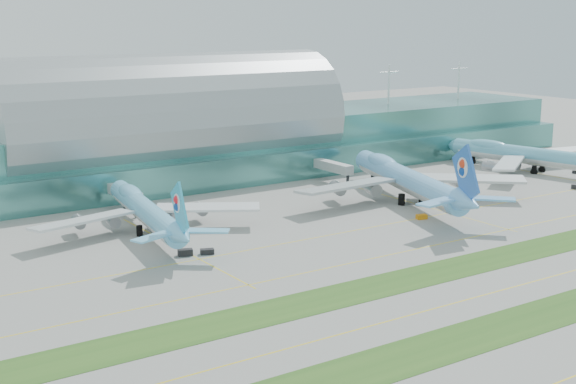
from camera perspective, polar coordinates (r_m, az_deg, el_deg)
ground at (r=176.45m, az=10.07°, el=-6.05°), size 700.00×700.00×0.00m
terminal at (r=277.80m, az=-8.54°, el=3.77°), size 340.00×69.10×36.00m
grass_strip_near at (r=158.80m, az=17.15°, el=-8.52°), size 420.00×12.00×0.08m
grass_strip_far at (r=177.80m, az=9.62°, el=-5.87°), size 420.00×12.00×0.08m
taxiline_b at (r=167.28m, az=13.41°, el=-7.24°), size 420.00×0.35×0.01m
taxiline_c at (r=189.12m, az=6.29°, el=-4.66°), size 420.00×0.35×0.01m
taxiline_d at (r=205.69m, az=2.33°, el=-3.19°), size 420.00×0.35×0.01m
airliner_b at (r=212.69m, az=-10.12°, el=-1.22°), size 60.42×69.25×19.11m
airliner_c at (r=246.38m, az=8.38°, el=1.01°), size 70.65×82.04×23.21m
airliner_d at (r=303.77m, az=16.71°, el=2.60°), size 64.03×73.65×20.42m
gse_c at (r=190.90m, az=-7.32°, el=-4.28°), size 3.82×2.74×1.57m
gse_d at (r=191.55m, az=-5.77°, el=-4.23°), size 3.60×2.74×1.25m
gse_e at (r=226.10m, az=9.48°, el=-1.75°), size 3.27×2.46×1.31m
gse_f at (r=240.03m, az=11.27°, el=-1.01°), size 3.39×2.28×1.19m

